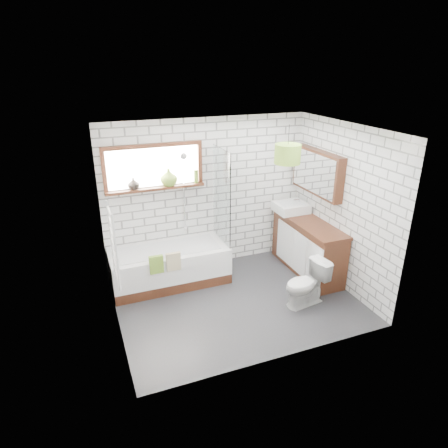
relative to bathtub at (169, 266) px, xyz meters
name	(u,v)px	position (x,y,z in m)	size (l,w,h in m)	color
floor	(237,301)	(0.78, -0.90, -0.30)	(3.40, 2.60, 0.01)	#27272B
ceiling	(239,129)	(0.78, -0.90, 2.21)	(3.40, 2.60, 0.01)	white
wall_back	(207,195)	(0.78, 0.41, 0.96)	(3.40, 0.01, 2.50)	white
wall_front	(286,266)	(0.78, -2.20, 0.96)	(3.40, 0.01, 2.50)	white
wall_left	(109,242)	(-0.92, -0.90, 0.96)	(0.01, 2.60, 2.50)	white
wall_right	(342,207)	(2.49, -0.90, 0.96)	(0.01, 2.60, 2.50)	white
window	(154,168)	(-0.07, 0.36, 1.51)	(1.52, 0.16, 0.68)	#371A0F
towel_radiator	(114,245)	(-0.88, -0.90, 0.91)	(0.06, 0.52, 1.00)	white
mirror_cabinet	(317,172)	(2.40, -0.30, 1.36)	(0.16, 1.20, 0.70)	#371A0F
shower_riser	(184,193)	(0.38, 0.36, 1.06)	(0.02, 0.02, 1.30)	silver
bathtub	(169,266)	(0.00, 0.00, 0.00)	(1.82, 0.80, 0.59)	white
shower_screen	(222,196)	(0.89, 0.00, 1.04)	(0.02, 0.72, 1.50)	white
towel_green	(156,265)	(-0.28, -0.40, 0.27)	(0.20, 0.06, 0.28)	olive
towel_beige	(173,262)	(-0.03, -0.40, 0.27)	(0.21, 0.05, 0.28)	tan
vanity	(307,246)	(2.23, -0.46, 0.15)	(0.51, 1.57, 0.90)	#371A0F
basin	(291,207)	(2.17, 0.04, 0.68)	(0.53, 0.46, 0.15)	white
tap	(299,203)	(2.33, 0.04, 0.73)	(0.03, 0.03, 0.16)	silver
toilet	(306,284)	(1.68, -1.32, 0.04)	(0.65, 0.37, 0.66)	white
vase_olive	(169,178)	(0.15, 0.33, 1.32)	(0.26, 0.26, 0.27)	olive
vase_dark	(134,185)	(-0.40, 0.33, 1.28)	(0.17, 0.17, 0.18)	black
bottle	(196,178)	(0.58, 0.33, 1.29)	(0.06, 0.06, 0.20)	olive
pendant	(288,154)	(1.58, -0.74, 1.81)	(0.36, 0.36, 0.27)	olive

